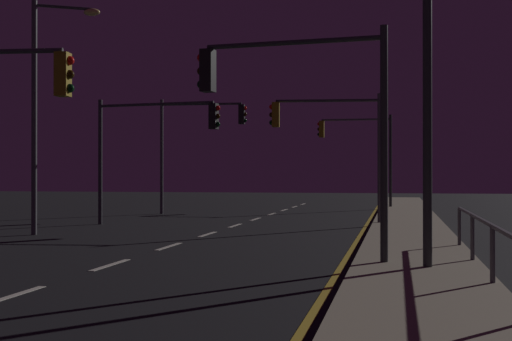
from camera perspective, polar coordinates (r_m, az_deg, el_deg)
ground_plane at (r=20.01m, az=-6.52°, el=-5.91°), size 112.00×112.00×0.00m
sidewalk_right at (r=19.07m, az=12.41°, el=-5.97°), size 2.63×77.00×0.14m
lane_markings_center at (r=23.36m, az=-3.90°, el=-5.09°), size 0.14×50.00×0.01m
lane_edge_line at (r=24.08m, az=8.42°, el=-4.95°), size 0.14×53.00×0.01m
traffic_light_far_center at (r=27.37m, az=5.83°, el=3.15°), size 4.25×0.68×4.87m
traffic_light_far_right at (r=27.53m, az=-8.16°, el=2.93°), size 5.08×0.91×4.88m
traffic_light_mid_left at (r=41.07m, az=8.10°, el=2.29°), size 4.22×0.34×5.18m
traffic_light_far_left at (r=15.50m, az=3.16°, el=5.89°), size 4.23×0.69×4.91m
traffic_light_near_left at (r=35.21m, az=-4.67°, el=3.01°), size 4.34×0.47×5.65m
street_lamp_corner at (r=14.58m, az=13.13°, el=11.87°), size 0.95×1.38×8.33m
street_lamp_across_street at (r=24.30m, az=-16.46°, el=5.84°), size 1.95×1.17×7.58m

